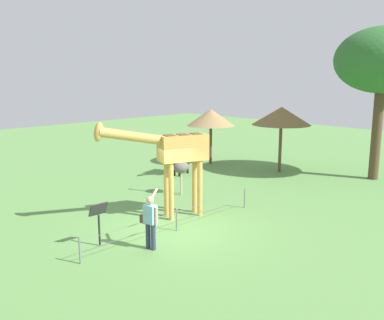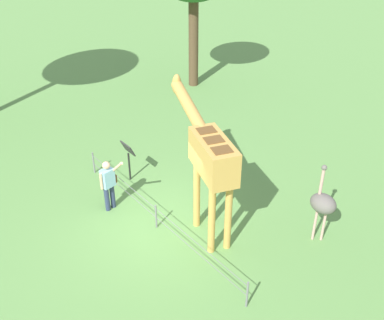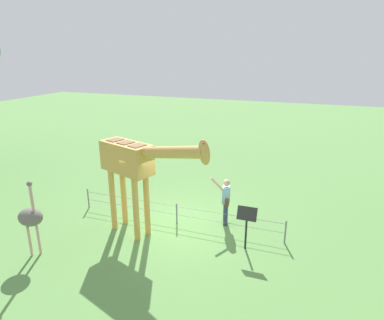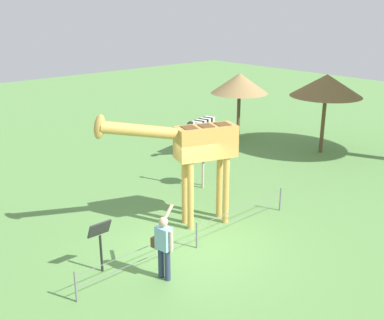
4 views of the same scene
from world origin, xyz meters
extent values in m
plane|color=#60934C|center=(0.00, 0.00, 0.00)|extent=(60.00, 60.00, 0.00)
cylinder|color=gold|center=(-0.60, -0.77, 1.01)|extent=(0.18, 0.18, 2.03)
cylinder|color=gold|center=(-0.75, -1.18, 1.01)|extent=(0.18, 0.18, 2.03)
cylinder|color=gold|center=(-1.64, -0.40, 1.01)|extent=(0.18, 0.18, 2.03)
cylinder|color=gold|center=(-1.79, -0.81, 1.01)|extent=(0.18, 0.18, 2.03)
cube|color=gold|center=(-1.19, -0.79, 2.48)|extent=(1.84, 1.23, 0.90)
cube|color=brown|center=(-0.72, -0.96, 2.94)|extent=(0.49, 0.54, 0.02)
cube|color=brown|center=(-1.19, -0.79, 2.94)|extent=(0.49, 0.54, 0.02)
cube|color=brown|center=(-1.66, -0.62, 2.94)|extent=(0.49, 0.54, 0.02)
cylinder|color=gold|center=(0.46, -1.38, 2.97)|extent=(2.35, 1.10, 0.76)
ellipsoid|color=gold|center=(1.56, -1.77, 3.19)|extent=(0.46, 0.38, 0.68)
cylinder|color=brown|center=(1.56, -1.71, 3.37)|extent=(0.05, 0.05, 0.14)
cylinder|color=brown|center=(1.56, -1.83, 3.37)|extent=(0.05, 0.05, 0.14)
cylinder|color=navy|center=(1.54, 0.61, 0.39)|extent=(0.14, 0.14, 0.78)
cylinder|color=navy|center=(1.51, 0.80, 0.39)|extent=(0.14, 0.14, 0.78)
cube|color=#8CBFE0|center=(1.52, 0.70, 1.06)|extent=(0.30, 0.39, 0.55)
sphere|color=#D8AD8C|center=(1.52, 0.70, 1.47)|extent=(0.22, 0.22, 0.22)
cylinder|color=#D8AD8C|center=(1.26, 0.50, 1.48)|extent=(0.45, 0.15, 0.45)
cylinder|color=#D8AD8C|center=(1.49, 0.92, 1.05)|extent=(0.08, 0.08, 0.50)
cube|color=brown|center=(1.61, 0.50, 0.88)|extent=(0.15, 0.22, 0.24)
cylinder|color=black|center=(-5.21, -5.30, 0.47)|extent=(0.12, 0.12, 0.95)
cylinder|color=black|center=(-5.13, -5.59, 0.47)|extent=(0.12, 0.12, 0.95)
cylinder|color=black|center=(-5.98, -5.52, 0.47)|extent=(0.12, 0.12, 0.95)
cylinder|color=black|center=(-5.90, -5.81, 0.47)|extent=(0.12, 0.12, 0.95)
cube|color=silver|center=(-6.05, -5.69, 1.25)|extent=(0.28, 0.47, 0.60)
cube|color=black|center=(-5.88, -5.65, 1.25)|extent=(0.28, 0.47, 0.60)
cube|color=silver|center=(-5.72, -5.60, 1.25)|extent=(0.28, 0.47, 0.60)
cube|color=black|center=(-5.55, -5.56, 1.25)|extent=(0.28, 0.47, 0.60)
cube|color=silver|center=(-5.39, -5.51, 1.25)|extent=(0.28, 0.47, 0.60)
cube|color=black|center=(-5.22, -5.46, 1.25)|extent=(0.28, 0.47, 0.60)
cube|color=silver|center=(-5.06, -5.42, 1.25)|extent=(0.28, 0.47, 0.60)
cylinder|color=silver|center=(-4.83, -5.35, 1.40)|extent=(0.48, 0.31, 0.47)
ellipsoid|color=black|center=(-4.59, -5.29, 1.55)|extent=(0.43, 0.28, 0.22)
cylinder|color=#CC9E93|center=(-2.98, -2.80, 0.45)|extent=(0.07, 0.07, 0.90)
cylinder|color=#CC9E93|center=(-3.14, -2.96, 0.45)|extent=(0.07, 0.07, 0.90)
ellipsoid|color=#66605B|center=(-3.06, -2.88, 1.18)|extent=(0.70, 0.56, 0.49)
cylinder|color=#CC9E93|center=(-2.91, -2.88, 1.73)|extent=(0.08, 0.08, 0.80)
sphere|color=#66605B|center=(-2.91, -2.88, 2.18)|extent=(0.14, 0.14, 0.14)
cylinder|color=brown|center=(-9.58, -2.40, 1.22)|extent=(0.16, 0.16, 2.45)
cone|color=brown|center=(-9.58, -2.40, 2.90)|extent=(2.98, 2.98, 0.91)
cylinder|color=brown|center=(-8.54, -6.31, 1.08)|extent=(0.16, 0.16, 2.17)
cone|color=#997A4C|center=(-8.54, -6.31, 2.63)|extent=(2.65, 2.65, 0.92)
cylinder|color=black|center=(2.45, -0.54, 0.47)|extent=(0.06, 0.06, 0.95)
cube|color=#2D2D2D|center=(2.45, -0.54, 1.13)|extent=(0.56, 0.21, 0.38)
cylinder|color=slate|center=(-3.50, 0.15, 0.38)|extent=(0.05, 0.05, 0.75)
cylinder|color=slate|center=(0.00, 0.15, 0.38)|extent=(0.05, 0.05, 0.75)
cylinder|color=slate|center=(3.50, 0.15, 0.38)|extent=(0.05, 0.05, 0.75)
cube|color=slate|center=(0.00, 0.15, 0.64)|extent=(7.00, 0.01, 0.01)
cube|color=slate|center=(0.00, 0.15, 0.34)|extent=(7.00, 0.01, 0.01)
camera|label=1|loc=(8.91, 9.89, 4.99)|focal=40.22mm
camera|label=2|loc=(-8.30, 5.54, 8.25)|focal=43.39mm
camera|label=3|loc=(3.93, -9.12, 5.50)|focal=31.51mm
camera|label=4|loc=(7.29, 8.14, 6.13)|focal=43.27mm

